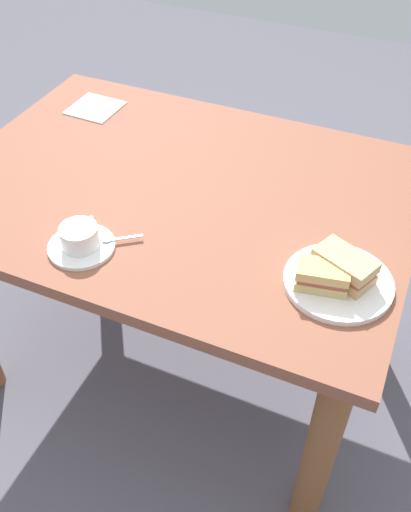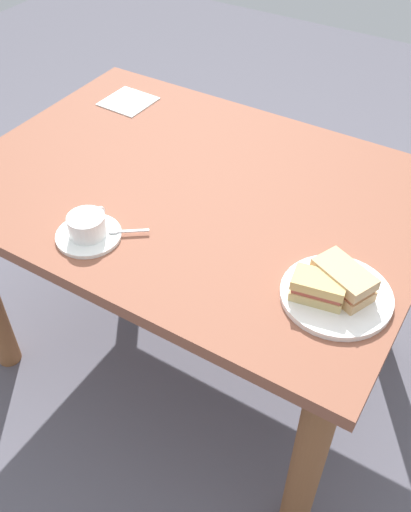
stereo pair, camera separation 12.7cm
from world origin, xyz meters
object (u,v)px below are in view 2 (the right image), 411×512
Objects in this scene: dining_table at (195,221)px; coffee_cup at (87,224)px; sandwich_back at (318,288)px; coffee_saucer at (89,235)px; sandwich_front at (343,280)px; spoon at (122,231)px; sandwich_plate at (336,295)px; napkin at (128,101)px.

coffee_cup is (0.10, 0.31, 0.16)m from dining_table.
sandwich_back reaches higher than coffee_saucer.
sandwich_back reaches higher than dining_table.
sandwich_front reaches higher than coffee_cup.
coffee_cup is 1.32× the size of spoon.
spoon is at bearing 81.45° from dining_table.
spoon reaches higher than sandwich_plate.
sandwich_front reaches higher than sandwich_plate.
spoon is at bearing 9.99° from sandwich_front.
dining_table is 10.93× the size of coffee_cup.
coffee_cup is at bearing 11.96° from sandwich_plate.
sandwich_front reaches higher than spoon.
napkin is (0.91, -0.46, -0.01)m from sandwich_plate.
sandwich_back is 0.49m from spoon.
sandwich_back is (-0.45, 0.22, 0.17)m from dining_table.
napkin is at bearing -26.00° from sandwich_front.
sandwich_plate is 2.12× the size of coffee_cup.
coffee_saucer is 1.83× the size of spoon.
dining_table is 0.35m from coffee_saucer.
coffee_cup is 0.76× the size of napkin.
coffee_saucer is 1.39× the size of coffee_cup.
sandwich_front is (-0.00, -0.01, 0.04)m from sandwich_plate.
sandwich_front is 0.06m from sandwich_back.
sandwich_plate is at bearing -171.43° from spoon.
sandwich_front is at bearing 160.33° from dining_table.
coffee_cup is (0.58, 0.12, 0.03)m from sandwich_plate.
sandwich_back is 0.56m from coffee_cup.
sandwich_plate is at bearing 153.21° from napkin.
coffee_saucer is at bearing 12.09° from sandwich_plate.
sandwich_front is at bearing 154.00° from napkin.
sandwich_back is (0.04, 0.05, -0.00)m from sandwich_front.
napkin is (0.87, -0.49, -0.04)m from sandwich_back.
sandwich_back is (0.03, 0.03, 0.04)m from sandwich_plate.
coffee_saucer reaches higher than dining_table.
coffee_saucer is (0.58, 0.13, -0.00)m from sandwich_plate.
coffee_cup is (0.59, 0.14, -0.01)m from sandwich_front.
sandwich_back is 1.00m from napkin.
coffee_saucer is at bearing 13.30° from sandwich_front.
napkin is (0.32, -0.58, -0.00)m from coffee_saucer.
spoon is (-0.06, -0.05, -0.03)m from coffee_cup.
sandwich_back is at bearing -170.65° from coffee_cup.
sandwich_plate is 0.60m from coffee_cup.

